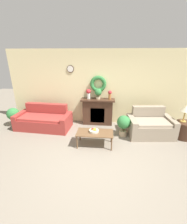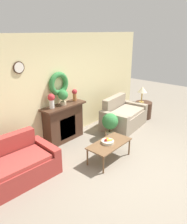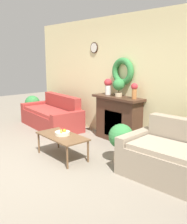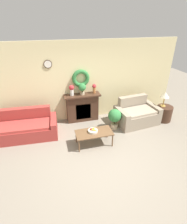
{
  "view_description": "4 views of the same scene",
  "coord_description": "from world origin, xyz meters",
  "px_view_note": "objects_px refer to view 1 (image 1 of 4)",
  "views": [
    {
      "loc": [
        0.27,
        -2.93,
        2.49
      ],
      "look_at": [
        -0.16,
        1.57,
        0.76
      ],
      "focal_mm": 24.0,
      "sensor_mm": 36.0,
      "label": 1
    },
    {
      "loc": [
        -3.5,
        -1.7,
        2.75
      ],
      "look_at": [
        0.22,
        1.54,
        0.9
      ],
      "focal_mm": 35.0,
      "sensor_mm": 36.0,
      "label": 2
    },
    {
      "loc": [
        3.81,
        -1.67,
        1.86
      ],
      "look_at": [
        0.22,
        1.37,
        0.83
      ],
      "focal_mm": 42.0,
      "sensor_mm": 36.0,
      "label": 3
    },
    {
      "loc": [
        -1.13,
        -3.09,
        3.25
      ],
      "look_at": [
        0.04,
        1.26,
        0.84
      ],
      "focal_mm": 28.0,
      "sensor_mm": 36.0,
      "label": 4
    }
  ],
  "objects_px": {
    "potted_plant_on_mantel": "(98,93)",
    "potted_plant_floor_by_couch": "(13,115)",
    "loveseat_right": "(150,126)",
    "fireplace": "(98,111)",
    "table_lamp": "(186,109)",
    "side_table_by_loveseat": "(184,130)",
    "vase_on_mantel_right": "(110,94)",
    "potted_plant_floor_by_loveseat": "(124,123)",
    "fruit_bowl": "(94,131)",
    "couch_left": "(44,120)",
    "vase_on_mantel_left": "(89,93)",
    "coffee_table": "(95,134)"
  },
  "relations": [
    {
      "from": "potted_plant_on_mantel",
      "to": "potted_plant_floor_by_couch",
      "type": "height_order",
      "value": "potted_plant_on_mantel"
    },
    {
      "from": "loveseat_right",
      "to": "potted_plant_floor_by_couch",
      "type": "xyz_separation_m",
      "value": [
        -4.85,
        0.2,
        0.12
      ]
    },
    {
      "from": "fireplace",
      "to": "loveseat_right",
      "type": "xyz_separation_m",
      "value": [
        1.77,
        -0.67,
        -0.18
      ]
    },
    {
      "from": "table_lamp",
      "to": "side_table_by_loveseat",
      "type": "bearing_deg",
      "value": -38.66
    },
    {
      "from": "loveseat_right",
      "to": "vase_on_mantel_right",
      "type": "bearing_deg",
      "value": 147.48
    },
    {
      "from": "side_table_by_loveseat",
      "to": "potted_plant_floor_by_loveseat",
      "type": "bearing_deg",
      "value": -178.4
    },
    {
      "from": "fireplace",
      "to": "fruit_bowl",
      "type": "xyz_separation_m",
      "value": [
        -0.01,
        -1.45,
        -0.04
      ]
    },
    {
      "from": "fireplace",
      "to": "potted_plant_floor_by_loveseat",
      "type": "xyz_separation_m",
      "value": [
        0.89,
        -0.84,
        -0.06
      ]
    },
    {
      "from": "couch_left",
      "to": "vase_on_mantel_left",
      "type": "bearing_deg",
      "value": 21.79
    },
    {
      "from": "potted_plant_floor_by_loveseat",
      "to": "coffee_table",
      "type": "bearing_deg",
      "value": -143.56
    },
    {
      "from": "fruit_bowl",
      "to": "table_lamp",
      "type": "distance_m",
      "value": 2.87
    },
    {
      "from": "couch_left",
      "to": "fruit_bowl",
      "type": "height_order",
      "value": "couch_left"
    },
    {
      "from": "side_table_by_loveseat",
      "to": "table_lamp",
      "type": "height_order",
      "value": "table_lamp"
    },
    {
      "from": "fireplace",
      "to": "table_lamp",
      "type": "relative_size",
      "value": 2.35
    },
    {
      "from": "couch_left",
      "to": "potted_plant_floor_by_loveseat",
      "type": "xyz_separation_m",
      "value": [
        2.8,
        -0.32,
        0.15
      ]
    },
    {
      "from": "couch_left",
      "to": "vase_on_mantel_left",
      "type": "relative_size",
      "value": 5.45
    },
    {
      "from": "coffee_table",
      "to": "potted_plant_floor_by_loveseat",
      "type": "xyz_separation_m",
      "value": [
        0.87,
        0.64,
        0.06
      ]
    },
    {
      "from": "vase_on_mantel_right",
      "to": "potted_plant_on_mantel",
      "type": "relative_size",
      "value": 0.83
    },
    {
      "from": "side_table_by_loveseat",
      "to": "potted_plant_floor_by_couch",
      "type": "distance_m",
      "value": 5.89
    },
    {
      "from": "loveseat_right",
      "to": "fruit_bowl",
      "type": "xyz_separation_m",
      "value": [
        -1.78,
        -0.78,
        0.14
      ]
    },
    {
      "from": "side_table_by_loveseat",
      "to": "table_lamp",
      "type": "bearing_deg",
      "value": 141.34
    },
    {
      "from": "coffee_table",
      "to": "side_table_by_loveseat",
      "type": "height_order",
      "value": "side_table_by_loveseat"
    },
    {
      "from": "vase_on_mantel_right",
      "to": "fireplace",
      "type": "bearing_deg",
      "value": -179.24
    },
    {
      "from": "loveseat_right",
      "to": "couch_left",
      "type": "bearing_deg",
      "value": 171.77
    },
    {
      "from": "fireplace",
      "to": "table_lamp",
      "type": "xyz_separation_m",
      "value": [
        2.73,
        -0.73,
        0.45
      ]
    },
    {
      "from": "side_table_by_loveseat",
      "to": "potted_plant_floor_by_couch",
      "type": "relative_size",
      "value": 0.79
    },
    {
      "from": "fireplace",
      "to": "coffee_table",
      "type": "height_order",
      "value": "fireplace"
    },
    {
      "from": "fireplace",
      "to": "potted_plant_floor_by_couch",
      "type": "xyz_separation_m",
      "value": [
        -3.08,
        -0.46,
        -0.07
      ]
    },
    {
      "from": "potted_plant_floor_by_couch",
      "to": "potted_plant_floor_by_loveseat",
      "type": "relative_size",
      "value": 0.98
    },
    {
      "from": "loveseat_right",
      "to": "potted_plant_floor_by_loveseat",
      "type": "distance_m",
      "value": 0.9
    },
    {
      "from": "fruit_bowl",
      "to": "potted_plant_on_mantel",
      "type": "distance_m",
      "value": 1.63
    },
    {
      "from": "coffee_table",
      "to": "table_lamp",
      "type": "bearing_deg",
      "value": 15.47
    },
    {
      "from": "side_table_by_loveseat",
      "to": "vase_on_mantel_left",
      "type": "height_order",
      "value": "vase_on_mantel_left"
    },
    {
      "from": "coffee_table",
      "to": "vase_on_mantel_right",
      "type": "bearing_deg",
      "value": 74.69
    },
    {
      "from": "couch_left",
      "to": "coffee_table",
      "type": "relative_size",
      "value": 1.87
    },
    {
      "from": "couch_left",
      "to": "loveseat_right",
      "type": "relative_size",
      "value": 1.31
    },
    {
      "from": "coffee_table",
      "to": "table_lamp",
      "type": "relative_size",
      "value": 2.0
    },
    {
      "from": "loveseat_right",
      "to": "potted_plant_on_mantel",
      "type": "height_order",
      "value": "potted_plant_on_mantel"
    },
    {
      "from": "potted_plant_floor_by_loveseat",
      "to": "side_table_by_loveseat",
      "type": "bearing_deg",
      "value": 1.6
    },
    {
      "from": "fireplace",
      "to": "potted_plant_floor_by_couch",
      "type": "height_order",
      "value": "fireplace"
    },
    {
      "from": "side_table_by_loveseat",
      "to": "potted_plant_floor_by_loveseat",
      "type": "height_order",
      "value": "potted_plant_floor_by_loveseat"
    },
    {
      "from": "fruit_bowl",
      "to": "side_table_by_loveseat",
      "type": "distance_m",
      "value": 2.89
    },
    {
      "from": "potted_plant_floor_by_couch",
      "to": "potted_plant_on_mantel",
      "type": "bearing_deg",
      "value": 8.3
    },
    {
      "from": "coffee_table",
      "to": "vase_on_mantel_right",
      "type": "height_order",
      "value": "vase_on_mantel_right"
    },
    {
      "from": "fireplace",
      "to": "vase_on_mantel_right",
      "type": "distance_m",
      "value": 0.8
    },
    {
      "from": "vase_on_mantel_left",
      "to": "potted_plant_floor_by_loveseat",
      "type": "xyz_separation_m",
      "value": [
        1.23,
        -0.84,
        -0.76
      ]
    },
    {
      "from": "side_table_by_loveseat",
      "to": "vase_on_mantel_right",
      "type": "height_order",
      "value": "vase_on_mantel_right"
    },
    {
      "from": "couch_left",
      "to": "potted_plant_floor_by_loveseat",
      "type": "relative_size",
      "value": 2.78
    },
    {
      "from": "side_table_by_loveseat",
      "to": "potted_plant_on_mantel",
      "type": "relative_size",
      "value": 1.41
    },
    {
      "from": "table_lamp",
      "to": "vase_on_mantel_left",
      "type": "bearing_deg",
      "value": 166.53
    }
  ]
}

